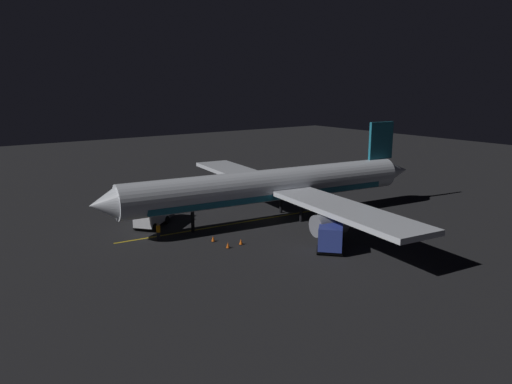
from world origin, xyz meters
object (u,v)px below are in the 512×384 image
at_px(baggage_truck, 154,214).
at_px(airliner, 276,186).
at_px(catering_truck, 331,236).
at_px(traffic_cone_near_right, 213,239).
at_px(ground_crew_worker, 158,232).
at_px(traffic_cone_under_wing, 241,242).
at_px(traffic_cone_near_left, 228,245).

bearing_deg(baggage_truck, airliner, -115.57).
bearing_deg(baggage_truck, catering_truck, -148.58).
xyz_separation_m(airliner, baggage_truck, (5.77, 12.06, -2.55)).
height_order(airliner, traffic_cone_near_right, airliner).
bearing_deg(ground_crew_worker, traffic_cone_under_wing, -134.49).
height_order(baggage_truck, traffic_cone_near_left, baggage_truck).
bearing_deg(traffic_cone_near_left, airliner, -62.24).
bearing_deg(airliner, traffic_cone_near_right, 104.97).
xyz_separation_m(baggage_truck, traffic_cone_under_wing, (-10.70, -4.01, -1.00)).
distance_m(baggage_truck, ground_crew_worker, 5.31).
distance_m(baggage_truck, traffic_cone_under_wing, 11.48).
bearing_deg(traffic_cone_under_wing, catering_truck, -133.81).
bearing_deg(traffic_cone_near_left, baggage_truck, 12.93).
xyz_separation_m(catering_truck, traffic_cone_near_right, (8.20, 7.78, -1.02)).
xyz_separation_m(ground_crew_worker, traffic_cone_under_wing, (-5.72, -5.83, -0.64)).
relative_size(airliner, traffic_cone_near_left, 73.95).
bearing_deg(ground_crew_worker, catering_truck, -134.15).
distance_m(baggage_truck, traffic_cone_near_left, 11.14).
bearing_deg(baggage_truck, traffic_cone_near_right, -164.35).
xyz_separation_m(airliner, traffic_cone_near_left, (-5.04, 9.58, -3.55)).
bearing_deg(airliner, baggage_truck, 64.43).
bearing_deg(traffic_cone_under_wing, ground_crew_worker, 45.51).
height_order(catering_truck, ground_crew_worker, catering_truck).
height_order(catering_truck, traffic_cone_near_left, catering_truck).
xyz_separation_m(catering_truck, ground_crew_worker, (11.58, 11.93, -0.38)).
xyz_separation_m(airliner, catering_truck, (-10.79, 1.94, -2.53)).
height_order(traffic_cone_near_left, traffic_cone_near_right, same).
relative_size(traffic_cone_near_left, traffic_cone_near_right, 1.00).
bearing_deg(catering_truck, traffic_cone_near_right, 43.49).
xyz_separation_m(baggage_truck, traffic_cone_near_right, (-8.37, -2.34, -1.00)).
relative_size(airliner, traffic_cone_near_right, 73.95).
distance_m(ground_crew_worker, traffic_cone_near_left, 7.27).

